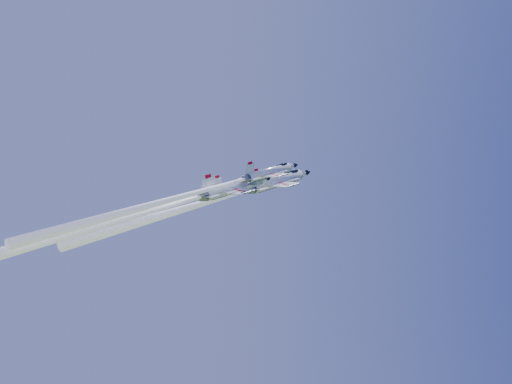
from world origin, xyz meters
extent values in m
cylinder|color=white|center=(5.42, 6.48, 100.13)|extent=(5.46, 7.46, 13.85)
cone|color=white|center=(11.90, 10.58, 102.87)|extent=(3.45, 3.68, 3.45)
cone|color=black|center=(13.41, 11.53, 103.51)|extent=(1.74, 1.86, 1.73)
cone|color=slate|center=(-0.56, 2.70, 97.60)|extent=(3.22, 3.26, 2.29)
ellipsoid|color=black|center=(9.48, 8.87, 102.65)|extent=(3.57, 3.06, 2.36)
cube|color=black|center=(8.06, 7.90, 102.33)|extent=(1.19, 0.92, 0.78)
cube|color=white|center=(4.38, 5.88, 99.40)|extent=(10.00, 11.20, 3.61)
cube|color=white|center=(6.73, 9.03, 101.06)|extent=(3.80, 3.07, 1.61)
cube|color=white|center=(8.39, 6.74, 100.55)|extent=(3.80, 3.07, 1.61)
cube|color=white|center=(0.33, 3.28, 97.86)|extent=(5.34, 6.07, 1.94)
cube|color=white|center=(0.27, 2.82, 99.73)|extent=(2.90, 2.67, 4.14)
cube|color=#B1081E|center=(0.26, 2.47, 101.27)|extent=(1.33, 1.07, 1.08)
cube|color=black|center=(5.61, 6.83, 99.15)|extent=(9.52, 6.32, 4.10)
sphere|color=white|center=(-0.78, 2.55, 97.50)|extent=(1.21, 1.28, 1.12)
cone|color=white|center=(-16.30, -7.27, 90.94)|extent=(9.90, 15.93, 37.55)
cylinder|color=white|center=(-3.03, 5.32, 98.73)|extent=(4.46, 6.09, 11.32)
cone|color=white|center=(2.26, 8.67, 100.97)|extent=(2.82, 3.01, 2.82)
cone|color=black|center=(3.49, 9.45, 101.49)|extent=(1.42, 1.52, 1.42)
cone|color=slate|center=(-7.92, 2.23, 96.66)|extent=(2.63, 2.66, 1.87)
ellipsoid|color=black|center=(0.28, 7.27, 100.79)|extent=(2.92, 2.50, 1.93)
cube|color=black|center=(-0.88, 6.49, 100.53)|extent=(0.97, 0.75, 0.64)
cube|color=white|center=(-3.88, 4.84, 98.13)|extent=(8.17, 9.15, 2.95)
cube|color=white|center=(-1.96, 7.40, 99.49)|extent=(3.11, 2.51, 1.31)
cube|color=white|center=(-0.60, 5.54, 99.07)|extent=(3.11, 2.51, 1.31)
cube|color=white|center=(-7.19, 2.71, 96.87)|extent=(4.36, 4.96, 1.58)
cube|color=white|center=(-7.24, 2.33, 98.40)|extent=(2.37, 2.18, 3.38)
cube|color=#B1081E|center=(-7.25, 2.05, 99.66)|extent=(1.08, 0.87, 0.89)
cube|color=black|center=(-2.88, 5.61, 97.93)|extent=(7.78, 5.17, 3.35)
sphere|color=white|center=(-8.10, 2.11, 96.58)|extent=(0.99, 1.04, 0.92)
cone|color=white|center=(-26.57, -9.58, 88.76)|extent=(10.69, 17.91, 44.15)
cylinder|color=white|center=(1.77, -3.69, 99.53)|extent=(4.24, 5.80, 10.77)
cone|color=white|center=(6.81, -0.50, 101.67)|extent=(2.68, 2.86, 2.69)
cone|color=black|center=(7.98, 0.24, 102.16)|extent=(1.35, 1.44, 1.35)
cone|color=slate|center=(-2.88, -6.63, 97.57)|extent=(2.50, 2.53, 1.78)
ellipsoid|color=black|center=(4.92, -1.83, 101.49)|extent=(2.78, 2.38, 1.83)
cube|color=black|center=(3.82, -2.58, 101.25)|extent=(0.92, 0.71, 0.61)
cube|color=white|center=(0.96, -4.15, 98.97)|extent=(7.78, 8.71, 2.81)
cube|color=white|center=(2.79, -1.71, 100.26)|extent=(2.96, 2.39, 1.25)
cube|color=white|center=(4.08, -3.48, 99.86)|extent=(2.96, 2.39, 1.25)
cube|color=white|center=(-2.19, -6.17, 97.77)|extent=(4.15, 4.72, 1.51)
cube|color=white|center=(-2.24, -6.53, 99.22)|extent=(2.25, 2.08, 3.22)
cube|color=#B1081E|center=(-2.24, -6.80, 100.42)|extent=(1.03, 0.83, 0.84)
cube|color=black|center=(1.92, -3.41, 98.78)|extent=(7.40, 4.92, 3.19)
sphere|color=white|center=(-3.05, -6.74, 97.49)|extent=(0.94, 0.99, 0.87)
cone|color=white|center=(-19.76, -17.31, 90.42)|extent=(9.78, 16.31, 39.98)
cylinder|color=white|center=(-5.05, -5.80, 96.06)|extent=(5.15, 7.03, 13.06)
cone|color=white|center=(1.06, -1.93, 98.65)|extent=(3.25, 3.47, 3.26)
cone|color=black|center=(2.48, -1.03, 99.25)|extent=(1.64, 1.75, 1.63)
cone|color=slate|center=(-10.69, -9.36, 93.68)|extent=(3.04, 3.07, 2.16)
ellipsoid|color=black|center=(-1.23, -3.55, 98.44)|extent=(3.36, 2.88, 2.22)
cube|color=black|center=(-2.57, -4.45, 98.14)|extent=(1.12, 0.86, 0.74)
cube|color=white|center=(-6.04, -6.36, 95.38)|extent=(9.43, 10.56, 3.40)
cube|color=white|center=(-3.82, -3.39, 96.94)|extent=(3.59, 2.90, 1.51)
cube|color=white|center=(-2.25, -5.55, 96.46)|extent=(3.59, 2.90, 1.51)
cube|color=white|center=(-9.85, -8.81, 93.92)|extent=(5.03, 5.72, 1.83)
cube|color=white|center=(-9.91, -9.24, 95.68)|extent=(2.73, 2.52, 3.90)
cube|color=#B1081E|center=(-9.91, -9.57, 97.14)|extent=(1.25, 1.01, 1.02)
cube|color=black|center=(-4.87, -5.46, 95.14)|extent=(8.97, 5.96, 3.87)
sphere|color=white|center=(-10.90, -9.50, 93.59)|extent=(1.14, 1.20, 1.06)
cone|color=white|center=(-29.89, -21.51, 85.55)|extent=(11.29, 18.71, 45.54)
camera|label=1|loc=(-17.39, -104.16, 76.29)|focal=40.00mm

